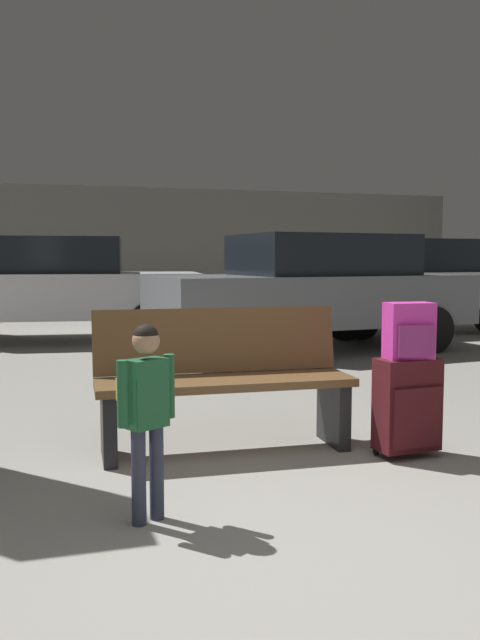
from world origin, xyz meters
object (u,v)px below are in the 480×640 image
backpack_bright (409,331)px  child (146,401)px  bench (223,380)px  suitcase (408,405)px  parked_car_far (57,286)px  parked_car_side (397,283)px  parked_car_near (313,289)px

backpack_bright → child: 1.78m
bench → suitcase: (1.03, -0.49, -0.12)m
parked_car_far → backpack_bright: bearing=-73.9°
suitcase → backpack_bright: backpack_bright is taller
child → parked_car_far: size_ratio=0.21×
parked_car_far → parked_car_side: same height
suitcase → parked_car_near: bearing=74.3°
backpack_bright → child: backpack_bright is taller
parked_car_near → parked_car_side: bearing=37.9°
child → suitcase: bearing=18.5°
child → backpack_bright: bearing=18.5°
backpack_bright → parked_car_far: size_ratio=0.08×
child → parked_car_far: parked_car_far is taller
child → bench: bearing=58.6°
backpack_bright → parked_car_side: (3.47, 6.24, 0.03)m
bench → child: bearing=-121.4°
backpack_bright → parked_car_near: (1.27, 4.53, 0.03)m
child → parked_car_near: size_ratio=0.21×
parked_car_far → parked_car_near: bearing=-33.6°
parked_car_far → parked_car_side: (5.39, -0.41, 0.00)m
child → parked_car_side: (5.14, 6.80, 0.24)m
backpack_bright → child: bearing=-161.5°
bench → parked_car_side: 7.31m
parked_car_side → bench: bearing=-128.0°
suitcase → backpack_bright: (-0.00, -0.00, 0.45)m
bench → parked_car_near: 4.67m
suitcase → parked_car_side: parked_car_side is taller
suitcase → parked_car_near: (1.27, 4.53, 0.48)m
suitcase → child: bearing=-161.5°
suitcase → parked_car_far: parked_car_far is taller
backpack_bright → parked_car_near: 4.71m
backpack_bright → parked_car_near: bearing=74.3°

